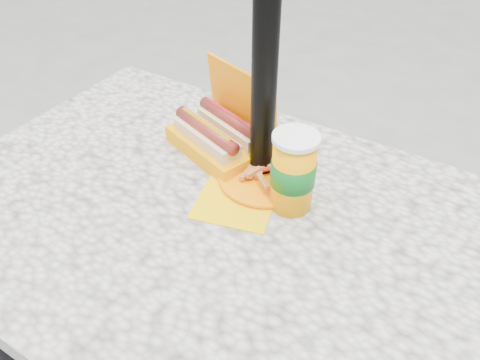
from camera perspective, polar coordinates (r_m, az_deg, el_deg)
The scene contains 5 objects.
picnic_table at distance 1.00m, azimuth -2.22°, elevation -8.82°, with size 1.20×0.80×0.75m.
umbrella_pole at distance 0.85m, azimuth 3.28°, elevation 19.81°, with size 0.05×0.05×2.20m, color black.
hotdog_box at distance 1.07m, azimuth -2.37°, elevation 5.56°, with size 0.26×0.21×0.18m.
fries_plate at distance 0.99m, azimuth 2.71°, elevation 0.34°, with size 0.21×0.28×0.04m.
soda_cup at distance 0.89m, azimuth 6.50°, elevation 0.98°, with size 0.09×0.09×0.17m.
Camera 1 is at (0.38, -0.54, 1.38)m, focal length 35.00 mm.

